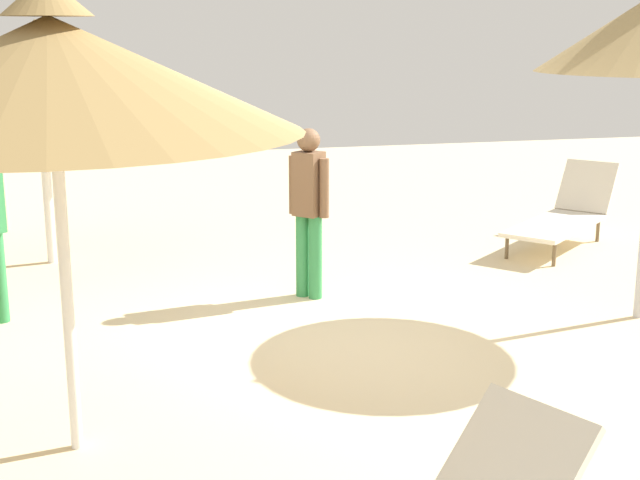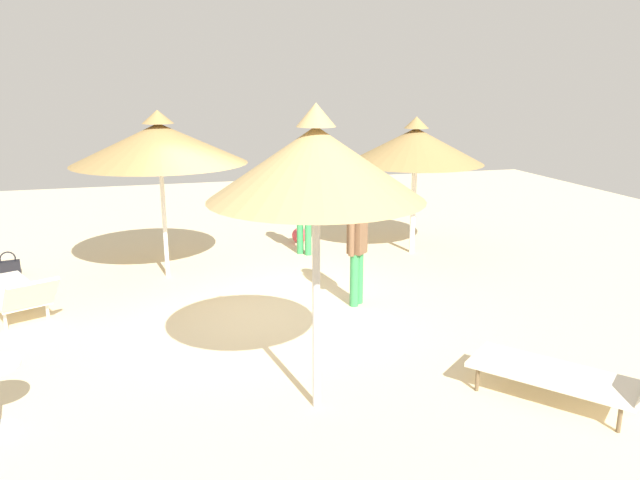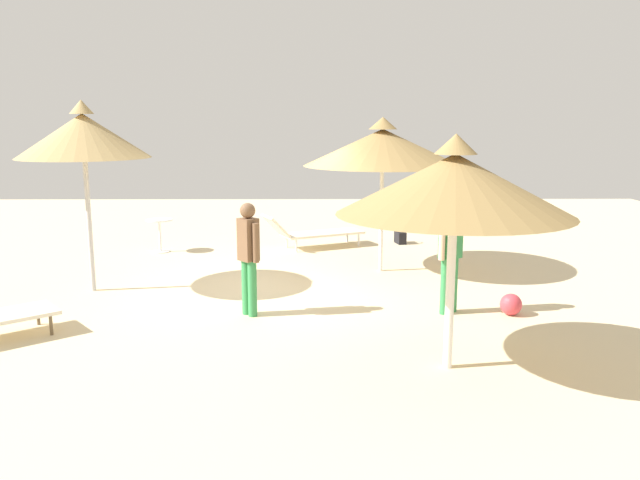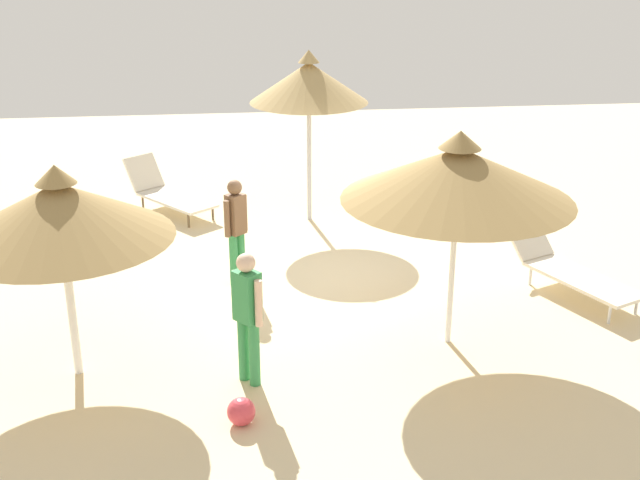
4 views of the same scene
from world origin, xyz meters
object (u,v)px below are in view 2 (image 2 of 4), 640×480
at_px(parasol_umbrella_far_right, 159,143).
at_px(person_standing_near_right, 304,206).
at_px(parasol_umbrella_back, 416,146).
at_px(handbag, 9,268).
at_px(beach_ball, 299,235).
at_px(parasol_umbrella_edge, 316,164).
at_px(lounge_chair_front, 582,374).
at_px(lounge_chair_near_left, 15,292).
at_px(person_standing_far_left, 357,246).

distance_m(parasol_umbrella_far_right, person_standing_near_right, 3.03).
xyz_separation_m(parasol_umbrella_back, handbag, (-7.33, 0.44, -1.94)).
bearing_deg(parasol_umbrella_back, beach_ball, 145.94).
relative_size(parasol_umbrella_edge, handbag, 6.88).
bearing_deg(handbag, lounge_chair_front, -43.91).
relative_size(parasol_umbrella_back, person_standing_near_right, 1.59).
xyz_separation_m(parasol_umbrella_edge, person_standing_near_right, (1.27, 5.61, -1.58)).
bearing_deg(parasol_umbrella_edge, lounge_chair_near_left, 134.13).
xyz_separation_m(parasol_umbrella_edge, parasol_umbrella_far_right, (-1.34, 4.89, -0.24)).
distance_m(parasol_umbrella_back, parasol_umbrella_far_right, 4.70).
relative_size(person_standing_near_right, handbag, 3.69).
relative_size(lounge_chair_near_left, handbag, 5.12).
height_order(parasol_umbrella_back, person_standing_near_right, parasol_umbrella_back).
height_order(parasol_umbrella_far_right, person_standing_near_right, parasol_umbrella_far_right).
height_order(parasol_umbrella_back, parasol_umbrella_far_right, parasol_umbrella_far_right).
xyz_separation_m(parasol_umbrella_back, person_standing_far_left, (-1.99, -2.45, -1.17)).
bearing_deg(lounge_chair_front, parasol_umbrella_far_right, 125.13).
xyz_separation_m(lounge_chair_near_left, person_standing_near_right, (4.76, 2.02, 0.59)).
xyz_separation_m(person_standing_near_right, handbag, (-5.25, -0.00, -0.80)).
relative_size(parasol_umbrella_back, beach_ball, 8.38).
distance_m(parasol_umbrella_far_right, lounge_chair_near_left, 3.16).
height_order(parasol_umbrella_far_right, beach_ball, parasol_umbrella_far_right).
height_order(parasol_umbrella_far_right, lounge_chair_front, parasol_umbrella_far_right).
relative_size(parasol_umbrella_back, parasol_umbrella_far_right, 0.92).
xyz_separation_m(lounge_chair_near_left, beach_ball, (4.88, 2.90, -0.20)).
relative_size(parasol_umbrella_far_right, beach_ball, 9.12).
bearing_deg(lounge_chair_front, lounge_chair_near_left, 144.61).
distance_m(parasol_umbrella_edge, handbag, 7.28).
bearing_deg(person_standing_far_left, parasol_umbrella_edge, -116.60).
relative_size(parasol_umbrella_far_right, person_standing_near_right, 1.73).
bearing_deg(person_standing_far_left, parasol_umbrella_back, 51.00).
bearing_deg(lounge_chair_near_left, parasol_umbrella_back, 13.00).
bearing_deg(handbag, person_standing_far_left, -28.42).
bearing_deg(person_standing_far_left, handbag, 151.58).
bearing_deg(lounge_chair_front, person_standing_near_right, 101.96).
height_order(parasol_umbrella_edge, person_standing_far_left, parasol_umbrella_edge).
bearing_deg(person_standing_far_left, person_standing_near_right, 91.72).
distance_m(lounge_chair_front, handbag, 9.16).
bearing_deg(lounge_chair_near_left, handbag, 103.76).
xyz_separation_m(parasol_umbrella_far_right, person_standing_far_left, (2.70, -2.17, -1.37)).
bearing_deg(person_standing_near_right, lounge_chair_front, -78.04).
bearing_deg(lounge_chair_near_left, parasol_umbrella_far_right, 31.09).
relative_size(parasol_umbrella_far_right, handbag, 6.40).
xyz_separation_m(parasol_umbrella_far_right, lounge_chair_front, (3.96, -5.63, -1.91)).
bearing_deg(lounge_chair_front, parasol_umbrella_edge, 164.13).
xyz_separation_m(parasol_umbrella_far_right, beach_ball, (2.73, 1.61, -2.13)).
height_order(parasol_umbrella_far_right, person_standing_far_left, parasol_umbrella_far_right).
bearing_deg(person_standing_near_right, parasol_umbrella_back, -11.97).
xyz_separation_m(parasol_umbrella_far_right, lounge_chair_near_left, (-2.14, -1.29, -1.93)).
bearing_deg(person_standing_far_left, beach_ball, 89.52).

